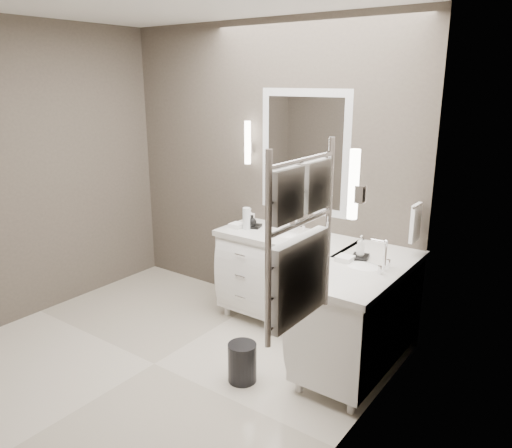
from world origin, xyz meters
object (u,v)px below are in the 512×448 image
Objects in this scene: vanity_back at (286,273)px; vanity_right at (360,311)px; waste_bin at (242,362)px; towel_ladder at (300,249)px.

vanity_right is at bearing -20.38° from vanity_back.
waste_bin is at bearing -75.64° from vanity_back.
vanity_back and vanity_right have the same top height.
waste_bin is (-0.85, 0.63, -1.24)m from towel_ladder.
vanity_back is 1.38× the size of towel_ladder.
towel_ladder is at bearing -80.16° from vanity_right.
waste_bin is at bearing 143.14° from towel_ladder.
vanity_back is 4.13× the size of waste_bin.
vanity_right is 4.13× the size of waste_bin.
waste_bin is (0.25, -0.99, -0.34)m from vanity_back.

